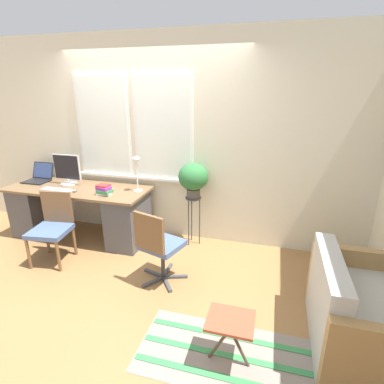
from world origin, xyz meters
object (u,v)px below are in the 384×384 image
at_px(keyboard, 56,190).
at_px(couch_loveseat, 358,317).
at_px(potted_plant, 193,178).
at_px(office_chair_swivel, 158,245).
at_px(folding_stool, 230,324).
at_px(book_stack, 104,190).
at_px(desk_chair_wooden, 52,226).
at_px(plant_stand, 193,205).
at_px(mouse, 75,191).
at_px(monitor, 67,170).
at_px(laptop, 39,177).
at_px(desk_lamp, 136,167).

distance_m(keyboard, couch_loveseat, 3.66).
height_order(couch_loveseat, potted_plant, potted_plant).
bearing_deg(office_chair_swivel, folding_stool, 154.67).
height_order(book_stack, folding_stool, book_stack).
bearing_deg(keyboard, book_stack, 1.74).
height_order(desk_chair_wooden, plant_stand, desk_chair_wooden).
relative_size(keyboard, mouse, 6.31).
bearing_deg(plant_stand, book_stack, -160.35).
bearing_deg(keyboard, folding_stool, -28.08).
distance_m(monitor, office_chair_swivel, 1.92).
distance_m(laptop, folding_stool, 3.53).
distance_m(laptop, office_chair_swivel, 2.37).
distance_m(couch_loveseat, folding_stool, 1.06).
bearing_deg(laptop, book_stack, -12.67).
distance_m(plant_stand, potted_plant, 0.38).
distance_m(mouse, desk_chair_wooden, 0.55).
height_order(keyboard, couch_loveseat, couch_loveseat).
distance_m(book_stack, office_chair_swivel, 1.16).
bearing_deg(monitor, desk_chair_wooden, -70.26).
distance_m(keyboard, plant_stand, 1.83).
height_order(plant_stand, potted_plant, potted_plant).
height_order(mouse, office_chair_swivel, office_chair_swivel).
xyz_separation_m(desk_lamp, plant_stand, (0.72, 0.14, -0.51)).
bearing_deg(desk_chair_wooden, couch_loveseat, -16.26).
relative_size(mouse, couch_loveseat, 0.06).
xyz_separation_m(monitor, desk_lamp, (1.07, -0.01, 0.12)).
xyz_separation_m(monitor, book_stack, (0.72, -0.26, -0.15)).
xyz_separation_m(mouse, folding_stool, (2.27, -1.37, -0.39)).
distance_m(monitor, potted_plant, 1.80).
bearing_deg(monitor, couch_loveseat, -18.89).
bearing_deg(mouse, keyboard, -177.48).
xyz_separation_m(monitor, desk_chair_wooden, (0.26, -0.72, -0.49)).
distance_m(book_stack, potted_plant, 1.15).
relative_size(book_stack, couch_loveseat, 0.17).
distance_m(monitor, mouse, 0.44).
height_order(office_chair_swivel, potted_plant, potted_plant).
xyz_separation_m(laptop, couch_loveseat, (4.05, -1.23, -0.50)).
relative_size(desk_lamp, couch_loveseat, 0.42).
bearing_deg(desk_chair_wooden, plant_stand, 21.09).
height_order(office_chair_swivel, folding_stool, office_chair_swivel).
distance_m(laptop, keyboard, 0.62).
xyz_separation_m(laptop, plant_stand, (2.32, 0.10, -0.23)).
bearing_deg(plant_stand, desk_chair_wooden, -151.10).
bearing_deg(mouse, plant_stand, 14.64).
bearing_deg(desk_chair_wooden, laptop, 128.71).
xyz_separation_m(desk_lamp, couch_loveseat, (2.45, -1.19, -0.78)).
distance_m(desk_chair_wooden, potted_plant, 1.82).
xyz_separation_m(desk_lamp, potted_plant, (0.72, 0.14, -0.13)).
bearing_deg(laptop, plant_stand, 2.54).
bearing_deg(potted_plant, office_chair_swivel, -97.42).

